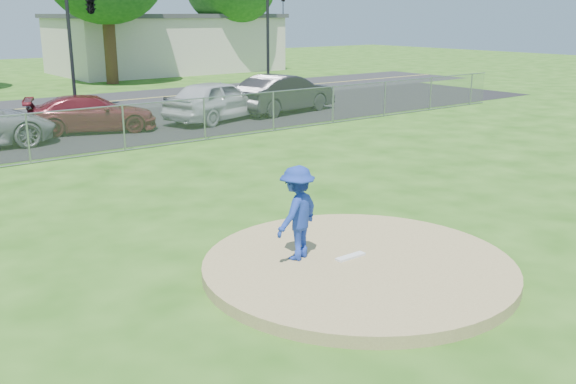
# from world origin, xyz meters

# --- Properties ---
(ground) EXTENTS (120.00, 120.00, 0.00)m
(ground) POSITION_xyz_m (0.00, 10.00, 0.00)
(ground) COLOR #224F11
(ground) RESTS_ON ground
(pitchers_mound) EXTENTS (5.40, 5.40, 0.20)m
(pitchers_mound) POSITION_xyz_m (0.00, 0.00, 0.10)
(pitchers_mound) COLOR #988253
(pitchers_mound) RESTS_ON ground
(pitching_rubber) EXTENTS (0.60, 0.15, 0.04)m
(pitching_rubber) POSITION_xyz_m (0.00, 0.20, 0.22)
(pitching_rubber) COLOR white
(pitching_rubber) RESTS_ON pitchers_mound
(chain_link_fence) EXTENTS (40.00, 0.06, 1.50)m
(chain_link_fence) POSITION_xyz_m (0.00, 12.00, 0.75)
(chain_link_fence) COLOR gray
(chain_link_fence) RESTS_ON ground
(parking_lot) EXTENTS (50.00, 8.00, 0.01)m
(parking_lot) POSITION_xyz_m (0.00, 16.50, 0.01)
(parking_lot) COLOR black
(parking_lot) RESTS_ON ground
(commercial_building) EXTENTS (16.40, 9.40, 4.30)m
(commercial_building) POSITION_xyz_m (16.00, 38.00, 2.16)
(commercial_building) COLOR beige
(commercial_building) RESTS_ON ground
(traffic_signal_center) EXTENTS (1.42, 2.48, 5.60)m
(traffic_signal_center) POSITION_xyz_m (3.97, 22.00, 4.61)
(traffic_signal_center) COLOR black
(traffic_signal_center) RESTS_ON ground
(traffic_signal_right) EXTENTS (1.28, 0.20, 5.60)m
(traffic_signal_right) POSITION_xyz_m (14.24, 22.00, 3.36)
(traffic_signal_right) COLOR black
(traffic_signal_right) RESTS_ON ground
(pitcher) EXTENTS (1.21, 0.94, 1.65)m
(pitcher) POSITION_xyz_m (-0.75, 0.77, 1.03)
(pitcher) COLOR #1C369B
(pitcher) RESTS_ON pitchers_mound
(parked_car_darkred) EXTENTS (5.09, 3.42, 1.37)m
(parked_car_darkred) POSITION_xyz_m (1.52, 16.08, 0.69)
(parked_car_darkred) COLOR #5C171D
(parked_car_darkred) RESTS_ON parking_lot
(parked_car_pearl) EXTENTS (5.35, 3.39, 1.70)m
(parked_car_pearl) POSITION_xyz_m (6.64, 15.45, 0.86)
(parked_car_pearl) COLOR silver
(parked_car_pearl) RESTS_ON parking_lot
(parked_car_charcoal) EXTENTS (5.40, 2.67, 1.70)m
(parked_car_charcoal) POSITION_xyz_m (10.23, 15.58, 0.86)
(parked_car_charcoal) COLOR black
(parked_car_charcoal) RESTS_ON parking_lot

